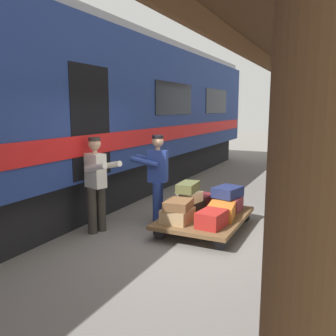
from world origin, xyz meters
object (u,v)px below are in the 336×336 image
(suitcase_maroon_trunk, at_px, (200,200))
(suitcase_navy_fabric, at_px, (228,192))
(suitcase_tan_vintage, at_px, (178,215))
(train_car, at_px, (29,115))
(suitcase_burgundy_valise, at_px, (230,203))
(suitcase_black_hardshell, at_px, (189,207))
(suitcase_orange_carryall, at_px, (221,211))
(porter_by_door, at_px, (96,182))
(suitcase_red_plastic, at_px, (212,219))
(suitcase_cream_canvas, at_px, (189,197))
(porter_in_overalls, at_px, (157,176))
(suitcase_olive_duffel, at_px, (188,187))
(suitcase_brown_leather, at_px, (178,205))
(luggage_cart, at_px, (205,218))

(suitcase_maroon_trunk, distance_m, suitcase_navy_fabric, 0.62)
(suitcase_tan_vintage, bearing_deg, train_car, 3.35)
(suitcase_burgundy_valise, distance_m, suitcase_black_hardshell, 0.81)
(suitcase_burgundy_valise, xyz_separation_m, suitcase_black_hardshell, (0.61, 0.54, -0.01))
(suitcase_tan_vintage, bearing_deg, suitcase_orange_carryall, -138.74)
(suitcase_maroon_trunk, bearing_deg, suitcase_burgundy_valise, 180.00)
(suitcase_orange_carryall, relative_size, suitcase_tan_vintage, 1.19)
(porter_by_door, bearing_deg, suitcase_burgundy_valise, -143.51)
(suitcase_red_plastic, height_order, suitcase_cream_canvas, suitcase_cream_canvas)
(train_car, relative_size, suitcase_black_hardshell, 36.15)
(suitcase_orange_carryall, relative_size, suitcase_red_plastic, 1.18)
(suitcase_navy_fabric, bearing_deg, porter_in_overalls, 23.74)
(suitcase_burgundy_valise, distance_m, suitcase_tan_vintage, 1.24)
(train_car, height_order, suitcase_cream_canvas, train_car)
(suitcase_orange_carryall, relative_size, suitcase_black_hardshell, 1.07)
(train_car, distance_m, suitcase_navy_fabric, 4.14)
(suitcase_red_plastic, height_order, suitcase_tan_vintage, suitcase_red_plastic)
(suitcase_maroon_trunk, bearing_deg, suitcase_orange_carryall, 138.74)
(suitcase_red_plastic, distance_m, suitcase_navy_fabric, 1.08)
(train_car, distance_m, suitcase_maroon_trunk, 3.75)
(train_car, height_order, suitcase_tan_vintage, train_car)
(suitcase_maroon_trunk, relative_size, suitcase_orange_carryall, 0.80)
(suitcase_orange_carryall, height_order, suitcase_olive_duffel, suitcase_olive_duffel)
(suitcase_navy_fabric, distance_m, suitcase_brown_leather, 1.20)
(suitcase_tan_vintage, xyz_separation_m, suitcase_brown_leather, (-0.02, 0.01, 0.19))
(luggage_cart, height_order, suitcase_brown_leather, suitcase_brown_leather)
(porter_in_overalls, bearing_deg, suitcase_navy_fabric, -156.26)
(suitcase_maroon_trunk, height_order, suitcase_cream_canvas, suitcase_cream_canvas)
(suitcase_tan_vintage, bearing_deg, porter_in_overalls, -37.87)
(luggage_cart, relative_size, suitcase_maroon_trunk, 4.04)
(suitcase_olive_duffel, bearing_deg, luggage_cart, -177.24)
(porter_by_door, bearing_deg, porter_in_overalls, -128.28)
(luggage_cart, bearing_deg, suitcase_tan_vintage, 60.32)
(luggage_cart, distance_m, suitcase_tan_vintage, 0.64)
(luggage_cart, height_order, suitcase_maroon_trunk, suitcase_maroon_trunk)
(suitcase_tan_vintage, height_order, porter_by_door, porter_by_door)
(suitcase_maroon_trunk, height_order, suitcase_orange_carryall, suitcase_maroon_trunk)
(suitcase_brown_leather, height_order, porter_by_door, porter_by_door)
(suitcase_maroon_trunk, bearing_deg, luggage_cart, 119.68)
(porter_by_door, bearing_deg, suitcase_red_plastic, -168.62)
(suitcase_black_hardshell, bearing_deg, suitcase_brown_leather, 91.84)
(luggage_cart, xyz_separation_m, suitcase_brown_leather, (0.29, 0.54, 0.35))
(train_car, height_order, porter_by_door, train_car)
(suitcase_brown_leather, relative_size, porter_in_overalls, 0.30)
(suitcase_burgundy_valise, relative_size, suitcase_olive_duffel, 0.79)
(suitcase_brown_leather, height_order, porter_in_overalls, porter_in_overalls)
(suitcase_maroon_trunk, relative_size, porter_in_overalls, 0.28)
(train_car, relative_size, suitcase_red_plastic, 40.06)
(train_car, distance_m, luggage_cart, 3.95)
(suitcase_burgundy_valise, height_order, suitcase_brown_leather, suitcase_brown_leather)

